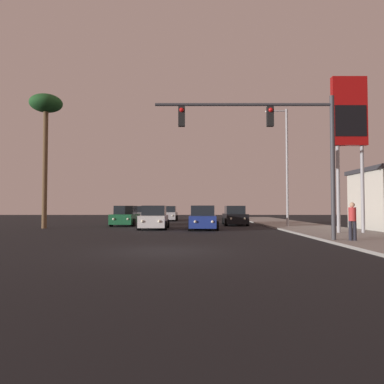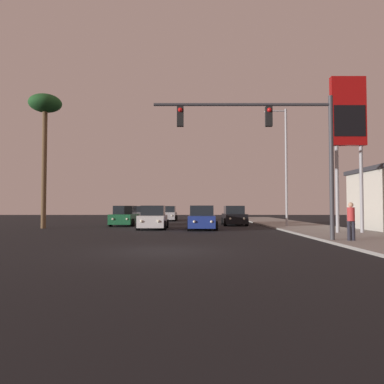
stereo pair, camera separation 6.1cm
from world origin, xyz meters
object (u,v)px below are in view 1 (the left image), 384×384
car_white (153,218)px  street_lamp (284,161)px  car_black (233,216)px  car_green (124,217)px  pedestrian_on_sidewalk (351,220)px  palm_tree_near (44,112)px  gas_station_sign (348,120)px  traffic_light_mast (279,136)px  car_blue (201,219)px  car_silver (167,214)px  car_grey (142,214)px

car_white → street_lamp: 10.92m
car_black → car_green: bearing=5.4°
pedestrian_on_sidewalk → palm_tree_near: bearing=148.0°
car_black → car_green: 9.38m
pedestrian_on_sidewalk → car_black: bearing=101.7°
street_lamp → gas_station_sign: same height
traffic_light_mast → gas_station_sign: 7.17m
gas_station_sign → car_green: bearing=145.4°
car_black → traffic_light_mast: bearing=90.4°
car_black → street_lamp: (3.43, -4.01, 4.36)m
pedestrian_on_sidewalk → car_blue: bearing=122.5°
car_silver → palm_tree_near: (-8.25, -15.01, 7.93)m
street_lamp → car_white: bearing=-170.6°
car_grey → gas_station_sign: 26.92m
car_black → street_lamp: street_lamp is taller
car_blue → palm_tree_near: palm_tree_near is taller
car_grey → palm_tree_near: size_ratio=0.43×
car_blue → gas_station_sign: bearing=151.7°
car_grey → street_lamp: bearing=129.1°
car_silver → pedestrian_on_sidewalk: pedestrian_on_sidewalk is taller
car_white → car_green: same height
gas_station_sign → palm_tree_near: 21.06m
car_green → street_lamp: bearing=168.7°
car_silver → car_grey: bearing=-8.8°
car_blue → gas_station_sign: gas_station_sign is taller
pedestrian_on_sidewalk → car_green: bearing=129.9°
car_blue → car_grey: same height
car_black → street_lamp: bearing=130.0°
car_grey → street_lamp: street_lamp is taller
traffic_light_mast → street_lamp: street_lamp is taller
car_white → pedestrian_on_sidewalk: pedestrian_on_sidewalk is taller
street_lamp → pedestrian_on_sidewalk: street_lamp is taller
gas_station_sign → pedestrian_on_sidewalk: gas_station_sign is taller
pedestrian_on_sidewalk → car_white: bearing=133.1°
car_silver → street_lamp: street_lamp is taller
gas_station_sign → pedestrian_on_sidewalk: (-2.05, -4.99, -5.58)m
car_black → pedestrian_on_sidewalk: (3.32, -16.09, 0.27)m
car_grey → gas_station_sign: bearing=122.2°
car_white → street_lamp: street_lamp is taller
car_silver → car_blue: bearing=102.9°
car_grey → traffic_light_mast: traffic_light_mast is taller
car_silver → pedestrian_on_sidewalk: (9.71, -26.23, 0.27)m
traffic_light_mast → car_blue: bearing=108.6°
car_green → palm_tree_near: (-5.31, -3.89, 7.93)m
car_blue → traffic_light_mast: size_ratio=0.54×
car_grey → car_blue: bearing=108.8°
car_silver → car_green: size_ratio=1.00×
car_grey → gas_station_sign: gas_station_sign is taller
car_white → car_grey: same height
car_black → pedestrian_on_sidewalk: bearing=101.1°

